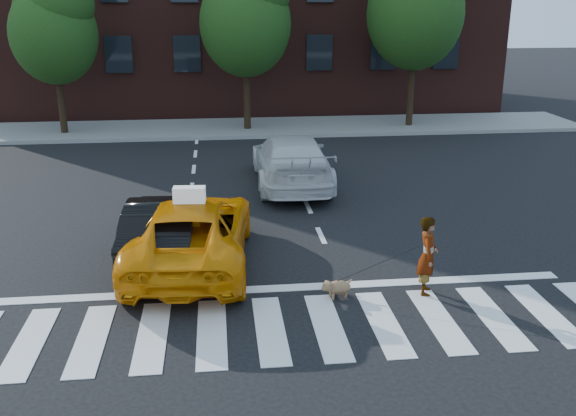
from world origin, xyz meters
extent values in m
plane|color=black|center=(0.00, 0.00, 0.00)|extent=(120.00, 120.00, 0.00)
cube|color=silver|center=(0.00, 0.00, 0.01)|extent=(13.00, 2.40, 0.01)
cube|color=silver|center=(0.00, 1.60, 0.01)|extent=(12.00, 0.30, 0.01)
cube|color=slate|center=(0.00, 17.50, 0.07)|extent=(30.00, 4.00, 0.15)
cylinder|color=black|center=(-7.00, 17.00, 1.62)|extent=(0.28, 0.28, 3.25)
ellipsoid|color=#16370F|center=(-7.00, 17.00, 4.03)|extent=(3.38, 3.38, 3.89)
sphere|color=#16370F|center=(-6.60, 16.80, 5.20)|extent=(2.60, 2.60, 2.60)
sphere|color=#16370F|center=(-7.35, 17.25, 4.88)|extent=(2.34, 2.34, 2.34)
cylinder|color=black|center=(0.50, 17.00, 1.77)|extent=(0.28, 0.28, 3.55)
ellipsoid|color=#16370F|center=(0.50, 17.00, 4.40)|extent=(3.69, 3.69, 4.25)
sphere|color=#16370F|center=(0.15, 17.25, 5.32)|extent=(2.56, 2.56, 2.56)
cylinder|color=black|center=(7.50, 17.00, 1.93)|extent=(0.28, 0.28, 3.85)
ellipsoid|color=#16370F|center=(7.50, 17.00, 4.77)|extent=(4.00, 4.00, 4.60)
imported|color=orange|center=(-1.40, 3.09, 0.72)|extent=(2.77, 5.33, 1.43)
imported|color=black|center=(-2.00, 3.53, 0.69)|extent=(1.65, 4.24, 1.38)
imported|color=silver|center=(1.40, 8.83, 0.77)|extent=(2.21, 5.34, 1.54)
imported|color=#999999|center=(3.10, 1.10, 0.77)|extent=(0.51, 0.65, 1.55)
ellipsoid|color=#9B814F|center=(1.39, 1.10, 0.21)|extent=(0.52, 0.37, 0.26)
sphere|color=#9B814F|center=(1.18, 1.03, 0.27)|extent=(0.24, 0.24, 0.19)
sphere|color=#9B814F|center=(1.10, 1.01, 0.24)|extent=(0.11, 0.11, 0.09)
cylinder|color=#9B814F|center=(1.61, 1.17, 0.27)|extent=(0.14, 0.08, 0.11)
sphere|color=#9B814F|center=(1.16, 1.09, 0.33)|extent=(0.09, 0.09, 0.07)
sphere|color=#9B814F|center=(1.19, 0.97, 0.33)|extent=(0.09, 0.09, 0.07)
cylinder|color=#9B814F|center=(1.28, 1.00, 0.06)|extent=(0.06, 0.06, 0.13)
cylinder|color=#9B814F|center=(1.25, 1.11, 0.06)|extent=(0.06, 0.06, 0.13)
cylinder|color=#9B814F|center=(1.54, 1.09, 0.06)|extent=(0.06, 0.06, 0.13)
cylinder|color=#9B814F|center=(1.51, 1.20, 0.06)|extent=(0.06, 0.06, 0.13)
cube|color=white|center=(-1.40, 2.89, 1.59)|extent=(0.67, 0.33, 0.32)
camera|label=1|loc=(-0.79, -9.78, 5.45)|focal=40.00mm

